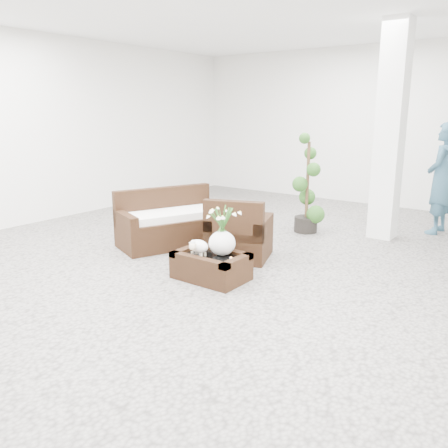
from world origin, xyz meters
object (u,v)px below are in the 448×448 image
Objects in this scene: coffee_table at (211,267)px; topiary at (307,184)px; loveseat at (172,218)px; armchair at (240,227)px.

topiary is at bearing 92.33° from coffee_table.
coffee_table is at bearing -97.91° from loveseat.
topiary is at bearing -11.21° from loveseat.
armchair reaches higher than coffee_table.
loveseat is (-1.46, 0.86, 0.29)m from coffee_table.
coffee_table is 1.03m from armchair.
loveseat is 2.45m from topiary.
loveseat is at bearing 149.52° from coffee_table.
armchair is 0.53× the size of topiary.
loveseat reaches higher than coffee_table.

